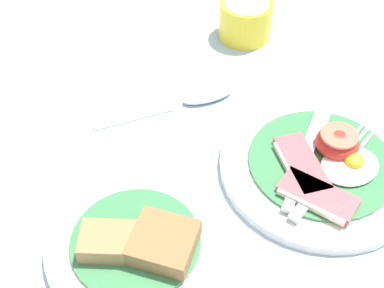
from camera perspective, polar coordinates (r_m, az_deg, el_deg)
name	(u,v)px	position (r m, az deg, el deg)	size (l,w,h in m)	color
ground_plane	(262,194)	(0.62, 7.45, -5.29)	(3.00, 3.00, 0.00)	#A3BCD1
breakfast_plate	(322,165)	(0.65, 13.73, -2.15)	(0.24, 0.24, 0.04)	silver
bread_plate	(138,244)	(0.56, -5.82, -10.60)	(0.19, 0.19, 0.04)	silver
sugar_cup	(246,18)	(0.83, 5.75, 13.20)	(0.08, 0.08, 0.06)	yellow
teaspoon_near_cup	(189,101)	(0.72, -0.37, 4.60)	(0.19, 0.05, 0.01)	silver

